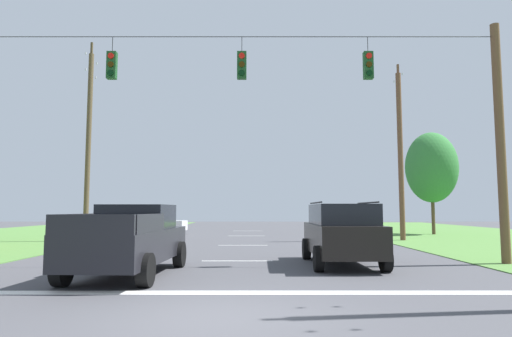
% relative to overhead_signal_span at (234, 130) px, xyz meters
% --- Properties ---
extents(ground_plane, '(120.00, 120.00, 0.00)m').
position_rel_overhead_signal_span_xyz_m(ground_plane, '(0.01, -7.27, -4.49)').
color(ground_plane, '#47474C').
extents(stop_bar_stripe, '(14.88, 0.45, 0.01)m').
position_rel_overhead_signal_span_xyz_m(stop_bar_stripe, '(0.01, -5.00, -4.49)').
color(stop_bar_stripe, white).
rests_on(stop_bar_stripe, ground).
extents(lane_dash_0, '(2.50, 0.15, 0.01)m').
position_rel_overhead_signal_span_xyz_m(lane_dash_0, '(0.01, 1.00, -4.49)').
color(lane_dash_0, white).
rests_on(lane_dash_0, ground).
extents(lane_dash_1, '(2.50, 0.15, 0.01)m').
position_rel_overhead_signal_span_xyz_m(lane_dash_1, '(0.01, 7.89, -4.49)').
color(lane_dash_1, white).
rests_on(lane_dash_1, ground).
extents(lane_dash_2, '(2.50, 0.15, 0.01)m').
position_rel_overhead_signal_span_xyz_m(lane_dash_2, '(0.01, 16.00, -4.49)').
color(lane_dash_2, white).
rests_on(lane_dash_2, ground).
extents(lane_dash_3, '(2.50, 0.15, 0.01)m').
position_rel_overhead_signal_span_xyz_m(lane_dash_3, '(0.01, 23.20, -4.49)').
color(lane_dash_3, white).
rests_on(lane_dash_3, ground).
extents(overhead_signal_span, '(18.29, 0.31, 8.22)m').
position_rel_overhead_signal_span_xyz_m(overhead_signal_span, '(0.00, 0.00, 0.00)').
color(overhead_signal_span, brown).
rests_on(overhead_signal_span, ground).
extents(pickup_truck, '(2.47, 5.48, 1.95)m').
position_rel_overhead_signal_span_xyz_m(pickup_truck, '(-2.81, -2.39, -3.53)').
color(pickup_truck, black).
rests_on(pickup_truck, ground).
extents(suv_black, '(2.23, 4.81, 2.05)m').
position_rel_overhead_signal_span_xyz_m(suv_black, '(3.49, -0.19, -3.43)').
color(suv_black, black).
rests_on(suv_black, ground).
extents(distant_car_crossing_white, '(4.42, 2.28, 1.52)m').
position_rel_overhead_signal_span_xyz_m(distant_car_crossing_white, '(-6.59, 17.44, -3.70)').
color(distant_car_crossing_white, silver).
rests_on(distant_car_crossing_white, ground).
extents(utility_pole_mid_right, '(0.31, 1.60, 10.57)m').
position_rel_overhead_signal_span_xyz_m(utility_pole_mid_right, '(9.27, 11.27, 0.65)').
color(utility_pole_mid_right, brown).
rests_on(utility_pole_mid_right, ground).
extents(utility_pole_near_left, '(0.29, 1.83, 11.65)m').
position_rel_overhead_signal_span_xyz_m(utility_pole_near_left, '(-9.02, 10.52, 1.28)').
color(utility_pole_near_left, brown).
rests_on(utility_pole_near_left, ground).
extents(tree_roadside_right, '(3.71, 3.71, 7.47)m').
position_rel_overhead_signal_span_xyz_m(tree_roadside_right, '(13.56, 17.48, 0.40)').
color(tree_roadside_right, brown).
rests_on(tree_roadside_right, ground).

